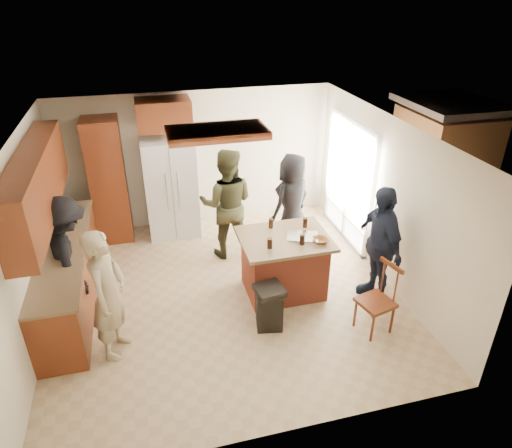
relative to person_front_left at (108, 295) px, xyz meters
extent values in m
plane|color=tan|center=(1.56, 0.81, -0.87)|extent=(5.00, 5.00, 0.00)
plane|color=white|center=(1.56, 0.81, 1.63)|extent=(5.00, 5.00, 0.00)
plane|color=beige|center=(1.56, 3.31, 0.38)|extent=(5.00, 0.00, 5.00)
plane|color=beige|center=(1.56, -1.69, 0.38)|extent=(5.00, 0.00, 5.00)
plane|color=beige|center=(-0.94, 0.81, 0.38)|extent=(0.00, 5.00, 5.00)
plane|color=beige|center=(4.06, 0.81, 0.38)|extent=(0.00, 5.00, 5.00)
cube|color=white|center=(4.04, 2.01, 0.18)|extent=(0.02, 1.60, 2.10)
cube|color=white|center=(4.02, 2.01, 0.18)|extent=(0.08, 1.72, 2.10)
cube|color=maroon|center=(1.56, 1.01, 1.57)|extent=(1.30, 0.70, 0.10)
cube|color=white|center=(1.56, 1.01, 1.51)|extent=(1.10, 0.50, 0.02)
cube|color=olive|center=(5.56, 2.01, -0.92)|extent=(3.00, 3.00, 0.10)
cube|color=#593319|center=(6.26, 2.61, 0.13)|extent=(1.40, 1.60, 2.00)
imported|color=tan|center=(0.00, 0.00, 0.00)|extent=(0.64, 0.75, 1.73)
imported|color=#393921|center=(1.84, 1.93, 0.07)|extent=(1.03, 0.78, 1.88)
imported|color=black|center=(2.98, 1.99, -0.03)|extent=(0.97, 0.87, 1.67)
imported|color=#1C2338|center=(3.68, 0.22, 0.02)|extent=(0.54, 1.04, 1.77)
imported|color=black|center=(-0.53, 1.04, -0.01)|extent=(0.83, 1.22, 1.72)
cube|color=maroon|center=(-0.64, 1.21, -0.43)|extent=(0.60, 3.00, 0.88)
cube|color=#846B4C|center=(-0.64, 1.21, 0.03)|extent=(0.64, 3.00, 0.04)
cube|color=maroon|center=(-0.76, 1.21, 1.01)|extent=(0.35, 3.00, 0.85)
cube|color=maroon|center=(-0.04, 3.01, 0.23)|extent=(0.60, 0.60, 2.20)
cube|color=maroon|center=(1.01, 3.01, 1.33)|extent=(0.90, 0.60, 0.50)
cube|color=white|center=(1.01, 2.93, 0.03)|extent=(0.90, 0.72, 1.80)
cube|color=gray|center=(1.01, 2.57, 0.03)|extent=(0.01, 0.01, 1.71)
cylinder|color=silver|center=(0.91, 2.54, 0.12)|extent=(0.02, 0.02, 0.70)
cylinder|color=silver|center=(1.11, 2.54, 0.12)|extent=(0.02, 0.02, 0.70)
cube|color=#A53F2A|center=(2.43, 0.67, -0.43)|extent=(1.10, 0.85, 0.88)
cube|color=#81694A|center=(2.43, 0.67, 0.04)|extent=(1.28, 1.03, 0.05)
cube|color=silver|center=(2.68, 0.62, 0.07)|extent=(0.53, 0.46, 0.02)
imported|color=brown|center=(2.88, 0.42, 0.09)|extent=(0.23, 0.23, 0.05)
cylinder|color=black|center=(2.14, 0.44, 0.14)|extent=(0.07, 0.07, 0.15)
cylinder|color=black|center=(2.31, 1.00, 0.14)|extent=(0.07, 0.07, 0.15)
cylinder|color=black|center=(2.81, 0.89, 0.14)|extent=(0.07, 0.07, 0.15)
cylinder|color=black|center=(2.60, 0.43, 0.14)|extent=(0.07, 0.07, 0.15)
cube|color=black|center=(2.00, -0.04, -0.59)|extent=(0.39, 0.39, 0.55)
cube|color=black|center=(2.00, -0.04, -0.28)|extent=(0.41, 0.41, 0.08)
cube|color=maroon|center=(3.33, -0.47, -0.42)|extent=(0.51, 0.51, 0.05)
cylinder|color=maroon|center=(3.20, -0.68, -0.65)|extent=(0.04, 0.04, 0.44)
cylinder|color=maroon|center=(3.53, -0.59, -0.65)|extent=(0.04, 0.04, 0.44)
cylinder|color=maroon|center=(3.12, -0.35, -0.65)|extent=(0.04, 0.04, 0.44)
cylinder|color=maroon|center=(3.45, -0.26, -0.65)|extent=(0.04, 0.04, 0.44)
cube|color=maroon|center=(3.51, -0.42, 0.10)|extent=(0.14, 0.40, 0.05)
cylinder|color=maroon|center=(3.54, -0.54, -0.15)|extent=(0.03, 0.03, 0.50)
cylinder|color=maroon|center=(3.48, -0.30, -0.15)|extent=(0.03, 0.03, 0.50)
camera|label=1|loc=(0.61, -4.69, 3.33)|focal=32.00mm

